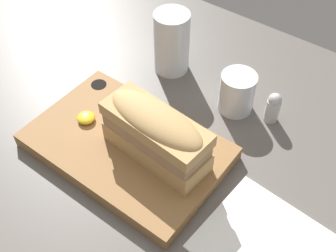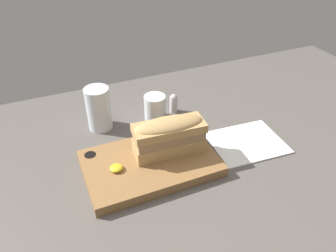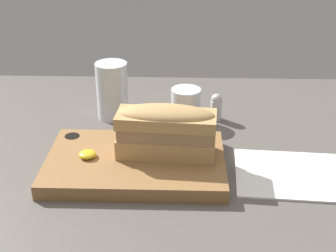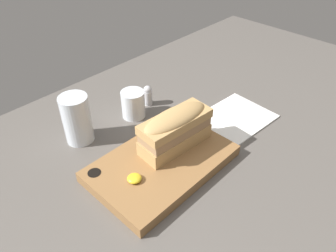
% 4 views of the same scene
% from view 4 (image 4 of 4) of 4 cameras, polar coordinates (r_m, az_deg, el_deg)
% --- Properties ---
extents(dining_table, '(1.96, 1.01, 0.02)m').
position_cam_4_polar(dining_table, '(0.73, -0.10, -10.15)').
color(dining_table, '#56514C').
rests_on(dining_table, ground).
extents(serving_board, '(0.32, 0.21, 0.03)m').
position_cam_4_polar(serving_board, '(0.75, -1.14, -6.49)').
color(serving_board, olive).
rests_on(serving_board, dining_table).
extents(sandwich, '(0.18, 0.08, 0.10)m').
position_cam_4_polar(sandwich, '(0.74, 1.28, -0.35)').
color(sandwich, tan).
rests_on(sandwich, serving_board).
extents(mustard_dollop, '(0.03, 0.03, 0.01)m').
position_cam_4_polar(mustard_dollop, '(0.69, -5.87, -9.06)').
color(mustard_dollop, gold).
rests_on(mustard_dollop, serving_board).
extents(water_glass, '(0.07, 0.07, 0.13)m').
position_cam_4_polar(water_glass, '(0.83, -15.50, 0.69)').
color(water_glass, silver).
rests_on(water_glass, dining_table).
extents(wine_glass, '(0.06, 0.06, 0.08)m').
position_cam_4_polar(wine_glass, '(0.90, -6.06, 3.57)').
color(wine_glass, silver).
rests_on(wine_glass, dining_table).
extents(napkin, '(0.20, 0.17, 0.00)m').
position_cam_4_polar(napkin, '(0.92, 11.67, 1.45)').
color(napkin, white).
rests_on(napkin, dining_table).
extents(salt_shaker, '(0.02, 0.02, 0.06)m').
position_cam_4_polar(salt_shaker, '(0.94, -3.53, 5.39)').
color(salt_shaker, silver).
rests_on(salt_shaker, dining_table).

